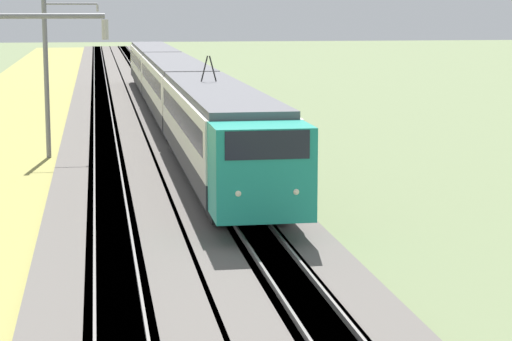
{
  "coord_description": "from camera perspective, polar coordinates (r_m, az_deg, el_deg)",
  "views": [
    {
      "loc": [
        -6.87,
        0.37,
        7.01
      ],
      "look_at": [
        22.04,
        -4.27,
        2.21
      ],
      "focal_mm": 70.0,
      "sensor_mm": 36.0,
      "label": 1
    }
  ],
  "objects": [
    {
      "name": "passenger_train",
      "position": [
        59.73,
        -4.65,
        4.81
      ],
      "size": [
        64.42,
        3.0,
        5.03
      ],
      "rotation": [
        0.0,
        0.0,
        3.14
      ],
      "color": "teal",
      "rests_on": "ground"
    },
    {
      "name": "catenary_mast_mid",
      "position": [
        46.87,
        -11.83,
        5.64
      ],
      "size": [
        0.22,
        2.56,
        8.07
      ],
      "color": "slate",
      "rests_on": "ground"
    },
    {
      "name": "ballast_main",
      "position": [
        57.28,
        -8.69,
        2.32
      ],
      "size": [
        240.0,
        4.4,
        0.3
      ],
      "color": "#605B56",
      "rests_on": "ground"
    },
    {
      "name": "ballast_adjacent",
      "position": [
        57.47,
        -4.43,
        2.43
      ],
      "size": [
        240.0,
        4.4,
        0.3
      ],
      "color": "#605B56",
      "rests_on": "ground"
    },
    {
      "name": "grass_verge",
      "position": [
        57.51,
        -14.08,
        2.09
      ],
      "size": [
        240.0,
        9.82,
        0.12
      ],
      "color": "#99934C",
      "rests_on": "ground"
    },
    {
      "name": "track_main",
      "position": [
        57.28,
        -8.69,
        2.33
      ],
      "size": [
        240.0,
        1.57,
        0.45
      ],
      "color": "#4C4238",
      "rests_on": "ground"
    },
    {
      "name": "track_adjacent",
      "position": [
        57.47,
        -4.43,
        2.43
      ],
      "size": [
        240.0,
        1.57,
        0.45
      ],
      "color": "#4C4238",
      "rests_on": "ground"
    }
  ]
}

